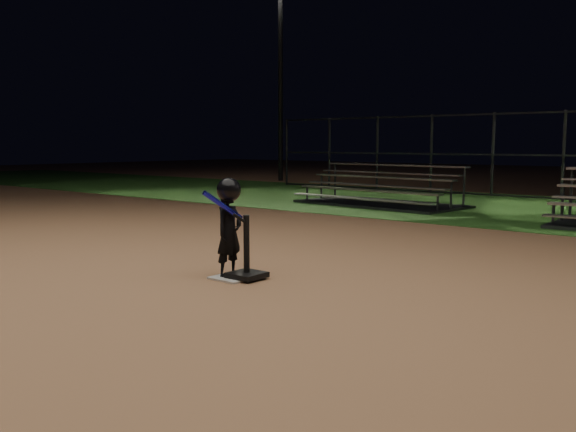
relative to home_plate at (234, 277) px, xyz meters
The scene contains 8 objects.
ground 0.01m from the home_plate, ahead, with size 80.00×80.00×0.00m, color #AD764E.
grass_strip 10.00m from the home_plate, 90.00° to the left, with size 60.00×8.00×0.01m, color #25511A.
home_plate is the anchor object (origin of this frame).
batting_tee 0.22m from the home_plate, 22.21° to the left, with size 0.38×0.38×0.73m.
child_batter 0.62m from the home_plate, behind, with size 0.40×0.59×1.18m.
bleacher_left 9.11m from the home_plate, 110.50° to the left, with size 4.42×2.47×1.04m.
backstop_fence 13.06m from the home_plate, 90.00° to the left, with size 20.08×0.08×2.50m.
light_pole_left 19.79m from the home_plate, 128.77° to the left, with size 0.90×0.53×8.30m.
Camera 1 is at (5.01, -5.05, 1.58)m, focal length 38.30 mm.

